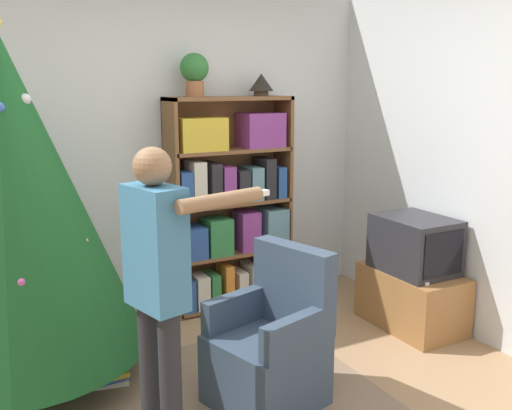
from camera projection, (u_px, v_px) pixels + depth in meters
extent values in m
cube|color=silver|center=(142.00, 154.00, 4.48)|extent=(8.00, 0.10, 2.60)
cube|color=brown|center=(172.00, 210.00, 4.46)|extent=(0.03, 0.30, 1.74)
cube|color=brown|center=(283.00, 198.00, 4.92)|extent=(0.03, 0.30, 1.74)
cube|color=brown|center=(229.00, 98.00, 4.51)|extent=(1.04, 0.30, 0.03)
cube|color=brown|center=(223.00, 201.00, 4.81)|extent=(1.04, 0.01, 1.74)
cube|color=brown|center=(231.00, 300.00, 4.87)|extent=(1.01, 0.30, 0.03)
cube|color=#284C93|center=(184.00, 294.00, 4.62)|extent=(0.11, 0.26, 0.26)
cube|color=beige|center=(200.00, 291.00, 4.66)|extent=(0.11, 0.21, 0.27)
cube|color=#2D7A42|center=(212.00, 289.00, 4.71)|extent=(0.08, 0.22, 0.27)
cube|color=orange|center=(225.00, 283.00, 4.76)|extent=(0.08, 0.22, 0.33)
cube|color=beige|center=(238.00, 285.00, 4.84)|extent=(0.09, 0.24, 0.25)
cube|color=beige|center=(250.00, 280.00, 4.90)|extent=(0.08, 0.25, 0.29)
cube|color=#843889|center=(264.00, 275.00, 4.95)|extent=(0.10, 0.25, 0.34)
cube|color=#5B899E|center=(276.00, 273.00, 4.99)|extent=(0.10, 0.22, 0.35)
cube|color=brown|center=(231.00, 252.00, 4.78)|extent=(1.01, 0.30, 0.03)
cube|color=#284C93|center=(192.00, 242.00, 4.57)|extent=(0.18, 0.26, 0.25)
cube|color=#2D7A42|center=(217.00, 236.00, 4.65)|extent=(0.20, 0.22, 0.30)
cube|color=#843889|center=(246.00, 231.00, 4.77)|extent=(0.17, 0.22, 0.33)
cube|color=#5B899E|center=(272.00, 227.00, 4.90)|extent=(0.21, 0.25, 0.33)
cube|color=brown|center=(230.00, 202.00, 4.69)|extent=(1.01, 0.30, 0.03)
cube|color=#284C93|center=(182.00, 189.00, 4.44)|extent=(0.10, 0.26, 0.28)
cube|color=beige|center=(196.00, 183.00, 4.47)|extent=(0.11, 0.23, 0.35)
cube|color=#232328|center=(211.00, 183.00, 4.55)|extent=(0.09, 0.26, 0.33)
cube|color=#843889|center=(224.00, 184.00, 4.61)|extent=(0.11, 0.26, 0.30)
cube|color=#232328|center=(239.00, 185.00, 4.67)|extent=(0.10, 0.25, 0.26)
cube|color=#5B899E|center=(251.00, 183.00, 4.73)|extent=(0.11, 0.26, 0.27)
cube|color=#232328|center=(264.00, 178.00, 4.77)|extent=(0.09, 0.25, 0.34)
cube|color=#284C93|center=(275.00, 181.00, 4.84)|extent=(0.08, 0.27, 0.26)
cube|color=brown|center=(230.00, 150.00, 4.60)|extent=(1.01, 0.30, 0.03)
cube|color=gold|center=(199.00, 134.00, 4.44)|extent=(0.38, 0.28, 0.26)
cube|color=#843889|center=(261.00, 130.00, 4.68)|extent=(0.34, 0.26, 0.28)
cube|color=#996638|center=(411.00, 299.00, 4.38)|extent=(0.48, 0.78, 0.45)
cube|color=#28282D|center=(415.00, 244.00, 4.29)|extent=(0.45, 0.57, 0.42)
cube|color=black|center=(444.00, 254.00, 4.04)|extent=(0.37, 0.01, 0.33)
cube|color=white|center=(421.00, 282.00, 4.06)|extent=(0.04, 0.12, 0.02)
cylinder|color=#4C3323|center=(27.00, 374.00, 3.59)|extent=(0.36, 0.36, 0.10)
cylinder|color=brown|center=(26.00, 358.00, 3.57)|extent=(0.08, 0.08, 0.12)
cone|color=#195123|center=(11.00, 198.00, 3.36)|extent=(1.51, 1.51, 1.93)
sphere|color=#B74C93|center=(22.00, 282.00, 3.00)|extent=(0.06, 0.06, 0.06)
sphere|color=silver|center=(109.00, 325.00, 3.31)|extent=(0.05, 0.05, 0.05)
sphere|color=silver|center=(25.00, 99.00, 3.21)|extent=(0.07, 0.07, 0.07)
sphere|color=red|center=(68.00, 226.00, 3.83)|extent=(0.06, 0.06, 0.06)
sphere|color=gold|center=(85.00, 241.00, 3.33)|extent=(0.04, 0.04, 0.04)
sphere|color=silver|center=(53.00, 348.00, 3.01)|extent=(0.05, 0.05, 0.05)
sphere|color=#335BB2|center=(0.00, 108.00, 3.10)|extent=(0.06, 0.06, 0.06)
sphere|color=silver|center=(106.00, 260.00, 3.63)|extent=(0.06, 0.06, 0.06)
sphere|color=gold|center=(17.00, 108.00, 3.41)|extent=(0.05, 0.05, 0.05)
cube|color=#334256|center=(266.00, 370.00, 3.32)|extent=(0.69, 0.69, 0.42)
cube|color=#334256|center=(293.00, 286.00, 3.38)|extent=(0.27, 0.57, 0.50)
cube|color=#334256|center=(238.00, 309.00, 3.42)|extent=(0.51, 0.21, 0.20)
cube|color=#334256|center=(297.00, 333.00, 3.08)|extent=(0.51, 0.21, 0.20)
cylinder|color=#232328|center=(151.00, 374.00, 2.90)|extent=(0.11, 0.11, 0.79)
cylinder|color=#232328|center=(171.00, 388.00, 2.77)|extent=(0.11, 0.11, 0.79)
cube|color=teal|center=(155.00, 247.00, 2.69)|extent=(0.25, 0.35, 0.59)
cylinder|color=#8C6647|center=(133.00, 245.00, 2.84)|extent=(0.07, 0.07, 0.47)
cylinder|color=#8C6647|center=(221.00, 200.00, 2.66)|extent=(0.48, 0.19, 0.07)
cube|color=white|center=(259.00, 193.00, 2.82)|extent=(0.12, 0.06, 0.03)
sphere|color=#8C6647|center=(152.00, 166.00, 2.61)|extent=(0.18, 0.18, 0.18)
cylinder|color=#935B38|center=(195.00, 89.00, 4.36)|extent=(0.14, 0.14, 0.12)
sphere|color=#2D7033|center=(194.00, 68.00, 4.33)|extent=(0.22, 0.22, 0.22)
cylinder|color=#473828|center=(261.00, 94.00, 4.64)|extent=(0.12, 0.12, 0.04)
cone|color=black|center=(261.00, 82.00, 4.62)|extent=(0.20, 0.20, 0.14)
cube|color=beige|center=(112.00, 382.00, 3.56)|extent=(0.22, 0.14, 0.03)
cube|color=#284C93|center=(111.00, 378.00, 3.55)|extent=(0.22, 0.13, 0.02)
cube|color=gold|center=(111.00, 374.00, 3.55)|extent=(0.22, 0.13, 0.03)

